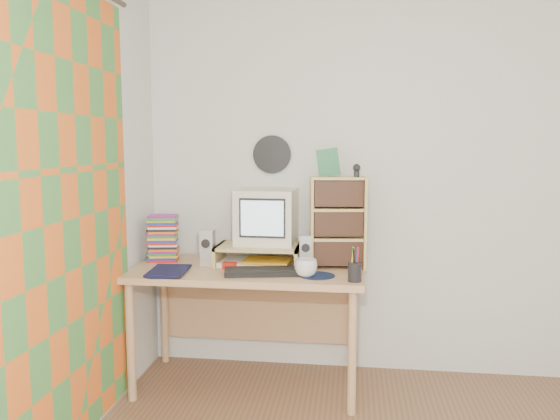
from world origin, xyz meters
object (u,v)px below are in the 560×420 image
(keyboard, at_px, (267,272))
(mug, at_px, (306,268))
(cd_rack, at_px, (337,222))
(dvd_stack, at_px, (163,241))
(diary, at_px, (151,269))
(desk, at_px, (250,286))
(crt_monitor, at_px, (266,217))

(keyboard, bearing_deg, mug, -17.96)
(keyboard, bearing_deg, cd_rack, 20.60)
(dvd_stack, xyz_separation_m, diary, (0.04, -0.33, -0.10))
(desk, height_order, diary, diary)
(mug, bearing_deg, crt_monitor, 130.32)
(crt_monitor, distance_m, dvd_stack, 0.68)
(keyboard, distance_m, diary, 0.68)
(crt_monitor, relative_size, mug, 2.82)
(keyboard, distance_m, mug, 0.23)
(desk, distance_m, keyboard, 0.30)
(keyboard, bearing_deg, crt_monitor, 87.98)
(desk, bearing_deg, mug, -33.56)
(cd_rack, xyz_separation_m, diary, (-1.07, -0.31, -0.25))
(crt_monitor, distance_m, diary, 0.77)
(dvd_stack, bearing_deg, crt_monitor, -8.06)
(keyboard, xyz_separation_m, cd_rack, (0.40, 0.25, 0.26))
(desk, relative_size, cd_rack, 2.53)
(crt_monitor, relative_size, cd_rack, 0.66)
(desk, relative_size, mug, 10.88)
(dvd_stack, distance_m, mug, 1.00)
(crt_monitor, height_order, diary, crt_monitor)
(dvd_stack, xyz_separation_m, mug, (0.95, -0.30, -0.08))
(cd_rack, bearing_deg, keyboard, -155.09)
(dvd_stack, height_order, diary, dvd_stack)
(cd_rack, relative_size, diary, 2.13)
(mug, bearing_deg, cd_rack, 58.89)
(desk, bearing_deg, dvd_stack, 174.61)
(dvd_stack, bearing_deg, cd_rack, -12.14)
(keyboard, relative_size, dvd_stack, 1.89)
(dvd_stack, bearing_deg, diary, -94.24)
(keyboard, xyz_separation_m, dvd_stack, (-0.72, 0.28, 0.11))
(crt_monitor, height_order, dvd_stack, crt_monitor)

